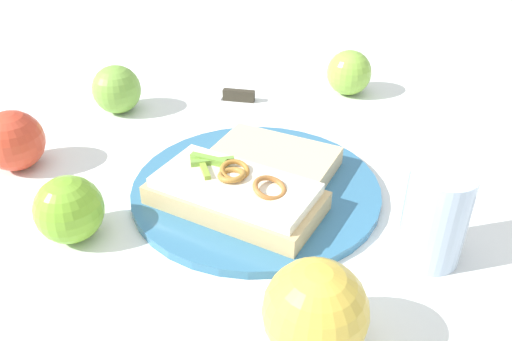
{
  "coord_description": "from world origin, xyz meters",
  "views": [
    {
      "loc": [
        0.47,
        -0.17,
        0.35
      ],
      "look_at": [
        0.0,
        0.0,
        0.03
      ],
      "focal_mm": 36.9,
      "sensor_mm": 36.0,
      "label": 1
    }
  ],
  "objects": [
    {
      "name": "apple_4",
      "position": [
        -0.27,
        -0.12,
        0.04
      ],
      "size": [
        0.1,
        0.1,
        0.07
      ],
      "primitive_type": "sphere",
      "rotation": [
        0.0,
        0.0,
        3.97
      ],
      "color": "#78AF40",
      "rests_on": "ground_plane"
    },
    {
      "name": "ground_plane",
      "position": [
        0.0,
        0.0,
        0.0
      ],
      "size": [
        2.0,
        2.0,
        0.0
      ],
      "primitive_type": "plane",
      "color": "white",
      "rests_on": "ground"
    },
    {
      "name": "apple_3",
      "position": [
        -0.15,
        -0.26,
        0.04
      ],
      "size": [
        0.08,
        0.08,
        0.07
      ],
      "primitive_type": "sphere",
      "rotation": [
        0.0,
        0.0,
        3.16
      ],
      "color": "#D54129",
      "rests_on": "ground_plane"
    },
    {
      "name": "bread_slice_side",
      "position": [
        -0.03,
        0.03,
        0.02
      ],
      "size": [
        0.16,
        0.16,
        0.02
      ],
      "primitive_type": "cube",
      "rotation": [
        0.0,
        0.0,
        3.91
      ],
      "color": "beige",
      "rests_on": "plate"
    },
    {
      "name": "sandwich",
      "position": [
        0.03,
        -0.03,
        0.03
      ],
      "size": [
        0.2,
        0.19,
        0.04
      ],
      "rotation": [
        0.0,
        0.0,
        3.86
      ],
      "color": "tan",
      "rests_on": "plate"
    },
    {
      "name": "apple_1",
      "position": [
        0.01,
        -0.2,
        0.03
      ],
      "size": [
        0.08,
        0.08,
        0.07
      ],
      "primitive_type": "sphere",
      "rotation": [
        0.0,
        0.0,
        3.27
      ],
      "color": "#78B52E",
      "rests_on": "ground_plane"
    },
    {
      "name": "knife",
      "position": [
        -0.25,
        0.04,
        0.01
      ],
      "size": [
        0.07,
        0.11,
        0.02
      ],
      "rotation": [
        0.0,
        0.0,
        4.18
      ],
      "color": "silver",
      "rests_on": "ground_plane"
    },
    {
      "name": "drinking_glass",
      "position": [
        0.16,
        0.12,
        0.05
      ],
      "size": [
        0.06,
        0.06,
        0.1
      ],
      "primitive_type": "cylinder",
      "color": "silver",
      "rests_on": "ground_plane"
    },
    {
      "name": "plate",
      "position": [
        0.0,
        0.0,
        0.01
      ],
      "size": [
        0.29,
        0.29,
        0.01
      ],
      "primitive_type": "cylinder",
      "color": "teal",
      "rests_on": "ground_plane"
    },
    {
      "name": "apple_2",
      "position": [
        -0.21,
        0.23,
        0.04
      ],
      "size": [
        0.1,
        0.1,
        0.07
      ],
      "primitive_type": "sphere",
      "rotation": [
        0.0,
        0.0,
        0.93
      ],
      "color": "#87BD40",
      "rests_on": "ground_plane"
    },
    {
      "name": "apple_0",
      "position": [
        0.22,
        -0.03,
        0.04
      ],
      "size": [
        0.1,
        0.1,
        0.08
      ],
      "primitive_type": "sphere",
      "rotation": [
        0.0,
        0.0,
        0.18
      ],
      "color": "gold",
      "rests_on": "ground_plane"
    }
  ]
}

